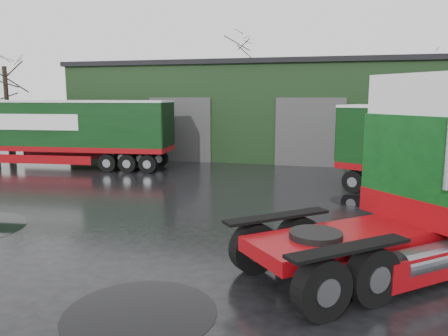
# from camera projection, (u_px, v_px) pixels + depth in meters

# --- Properties ---
(ground) EXTENTS (100.00, 100.00, 0.00)m
(ground) POSITION_uv_depth(u_px,v_px,m) (211.00, 236.00, 12.86)
(ground) COLOR black
(warehouse) EXTENTS (32.40, 12.40, 6.30)m
(warehouse) POSITION_uv_depth(u_px,v_px,m) (315.00, 109.00, 30.97)
(warehouse) COLOR black
(warehouse) RESTS_ON ground
(hero_tractor) EXTENTS (7.77, 7.33, 4.67)m
(hero_tractor) POSITION_uv_depth(u_px,v_px,m) (381.00, 174.00, 9.94)
(hero_tractor) COLOR #0B4113
(hero_tractor) RESTS_ON ground
(trailer_left) EXTENTS (12.72, 3.69, 3.89)m
(trailer_left) POSITION_uv_depth(u_px,v_px,m) (64.00, 134.00, 24.94)
(trailer_left) COLOR silver
(trailer_left) RESTS_ON ground
(tree_left) EXTENTS (4.40, 4.40, 8.50)m
(tree_left) POSITION_uv_depth(u_px,v_px,m) (6.00, 93.00, 27.79)
(tree_left) COLOR black
(tree_left) RESTS_ON ground
(tree_back_a) EXTENTS (4.40, 4.40, 9.50)m
(tree_back_a) POSITION_uv_depth(u_px,v_px,m) (237.00, 89.00, 42.23)
(tree_back_a) COLOR black
(tree_back_a) RESTS_ON ground
(tree_back_b) EXTENTS (4.40, 4.40, 7.50)m
(tree_back_b) POSITION_uv_depth(u_px,v_px,m) (413.00, 100.00, 38.48)
(tree_back_b) COLOR black
(tree_back_b) RESTS_ON ground
(puddle_0) EXTENTS (2.95, 2.95, 0.01)m
(puddle_0) POSITION_uv_depth(u_px,v_px,m) (140.00, 313.00, 8.30)
(puddle_0) COLOR black
(puddle_0) RESTS_ON ground
(puddle_1) EXTENTS (1.97, 1.97, 0.01)m
(puddle_1) POSITION_uv_depth(u_px,v_px,m) (356.00, 201.00, 17.23)
(puddle_1) COLOR black
(puddle_1) RESTS_ON ground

